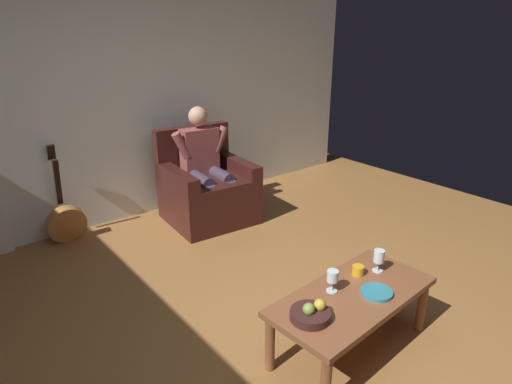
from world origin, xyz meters
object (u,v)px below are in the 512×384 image
object	(u,v)px
candle_jar	(358,270)
decorative_dish	(377,292)
guitar	(66,221)
person_seated	(205,162)
wine_glass_far	(379,258)
wine_glass_near	(333,278)
coffee_table	(353,302)
armchair	(207,190)
fruit_bowl	(311,313)

from	to	relation	value
candle_jar	decorative_dish	bearing A→B (deg)	67.62
guitar	candle_jar	distance (m)	2.83
person_seated	wine_glass_far	size ratio (longest dim) A/B	7.62
guitar	wine_glass_near	size ratio (longest dim) A/B	6.53
person_seated	candle_jar	world-z (taller)	person_seated
guitar	wine_glass_far	bearing A→B (deg)	115.88
guitar	decorative_dish	world-z (taller)	guitar
coffee_table	candle_jar	world-z (taller)	candle_jar
wine_glass_far	candle_jar	world-z (taller)	wine_glass_far
person_seated	wine_glass_far	distance (m)	2.24
armchair	coffee_table	bearing A→B (deg)	85.03
guitar	fruit_bowl	distance (m)	2.78
fruit_bowl	coffee_table	bearing A→B (deg)	-179.29
armchair	wine_glass_far	size ratio (longest dim) A/B	6.16
armchair	candle_jar	xyz separation A→B (m)	(0.21, 2.17, 0.12)
wine_glass_far	guitar	bearing A→B (deg)	-64.12
wine_glass_near	candle_jar	distance (m)	0.29
coffee_table	decorative_dish	distance (m)	0.16
coffee_table	candle_jar	xyz separation A→B (m)	(-0.20, -0.12, 0.09)
decorative_dish	candle_jar	world-z (taller)	candle_jar
armchair	candle_jar	size ratio (longest dim) A/B	12.34
wine_glass_far	fruit_bowl	xyz separation A→B (m)	(0.72, 0.07, -0.07)
armchair	person_seated	xyz separation A→B (m)	(-0.00, -0.01, 0.32)
fruit_bowl	armchair	bearing A→B (deg)	-108.91
armchair	candle_jar	distance (m)	2.18
person_seated	fruit_bowl	bearing A→B (deg)	76.21
person_seated	wine_glass_near	distance (m)	2.26
coffee_table	wine_glass_far	xyz separation A→B (m)	(-0.34, -0.07, 0.16)
armchair	coffee_table	world-z (taller)	armchair
coffee_table	wine_glass_far	world-z (taller)	wine_glass_far
decorative_dish	person_seated	bearing A→B (deg)	-97.11
person_seated	coffee_table	world-z (taller)	person_seated
wine_glass_near	coffee_table	bearing A→B (deg)	129.36
wine_glass_far	person_seated	bearing A→B (deg)	-91.79
person_seated	wine_glass_near	size ratio (longest dim) A/B	8.22
person_seated	guitar	size ratio (longest dim) A/B	1.26
guitar	fruit_bowl	xyz separation A→B (m)	(-0.56, 2.71, 0.23)
person_seated	coffee_table	size ratio (longest dim) A/B	1.05
fruit_bowl	candle_jar	size ratio (longest dim) A/B	2.95
guitar	wine_glass_far	world-z (taller)	guitar
person_seated	guitar	world-z (taller)	person_seated
coffee_table	fruit_bowl	size ratio (longest dim) A/B	4.96
person_seated	wine_glass_far	xyz separation A→B (m)	(0.07, 2.23, -0.12)
candle_jar	wine_glass_near	bearing A→B (deg)	4.35
coffee_table	wine_glass_near	distance (m)	0.21
armchair	wine_glass_far	bearing A→B (deg)	93.30
wine_glass_far	candle_jar	size ratio (longest dim) A/B	2.00
coffee_table	decorative_dish	xyz separation A→B (m)	(-0.11, 0.09, 0.07)
guitar	decorative_dish	xyz separation A→B (m)	(-1.05, 2.80, 0.21)
fruit_bowl	guitar	bearing A→B (deg)	-78.32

